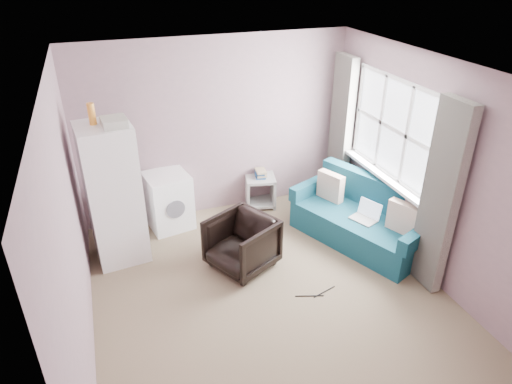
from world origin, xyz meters
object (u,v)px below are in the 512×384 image
armchair (242,241)px  side_table (260,189)px  sofa (362,219)px  washing_machine (168,200)px  fridge (114,194)px

armchair → side_table: bearing=124.3°
side_table → sofa: sofa is taller
armchair → washing_machine: washing_machine is taller
armchair → side_table: size_ratio=1.23×
fridge → washing_machine: bearing=29.8°
armchair → sofa: bearing=63.8°
armchair → sofa: (1.69, 0.03, -0.06)m
fridge → side_table: fridge is taller
armchair → sofa: sofa is taller
fridge → washing_machine: size_ratio=2.52×
sofa → side_table: bearing=103.1°
fridge → sofa: fridge is taller
armchair → side_table: (0.73, 1.35, -0.08)m
washing_machine → side_table: 1.40m
washing_machine → side_table: bearing=-5.0°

